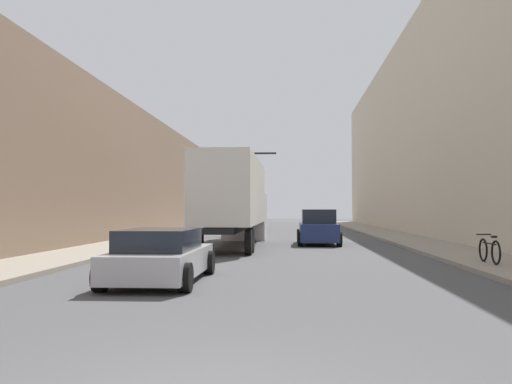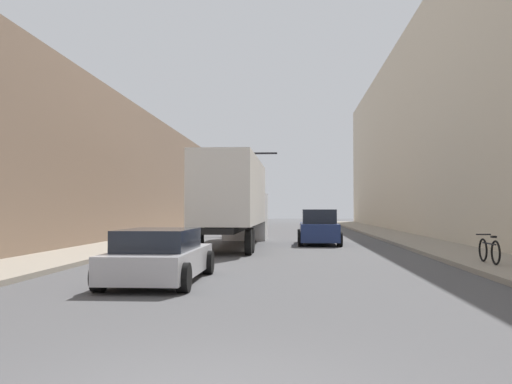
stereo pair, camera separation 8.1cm
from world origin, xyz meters
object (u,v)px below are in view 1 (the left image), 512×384
object	(u,v)px
sedan_car	(161,256)
suv_car	(318,228)
traffic_signal_gantry	(218,176)
parked_bicycle	(489,251)
semi_truck	(235,199)

from	to	relation	value
sedan_car	suv_car	world-z (taller)	suv_car
traffic_signal_gantry	parked_bicycle	distance (m)	24.89
semi_truck	traffic_signal_gantry	world-z (taller)	traffic_signal_gantry
suv_car	semi_truck	bearing A→B (deg)	-161.66
sedan_car	traffic_signal_gantry	bearing A→B (deg)	94.34
sedan_car	parked_bicycle	distance (m)	9.82
semi_truck	parked_bicycle	world-z (taller)	semi_truck
suv_car	parked_bicycle	size ratio (longest dim) A/B	2.52
sedan_car	parked_bicycle	bearing A→B (deg)	22.63
suv_car	traffic_signal_gantry	world-z (taller)	traffic_signal_gantry
semi_truck	parked_bicycle	bearing A→B (deg)	-49.01
semi_truck	parked_bicycle	xyz separation A→B (m)	(8.62, -9.92, -1.72)
sedan_car	parked_bicycle	size ratio (longest dim) A/B	2.60
traffic_signal_gantry	parked_bicycle	xyz separation A→B (m)	(11.02, -22.03, -3.57)
semi_truck	suv_car	xyz separation A→B (m)	(4.03, 1.34, -1.43)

